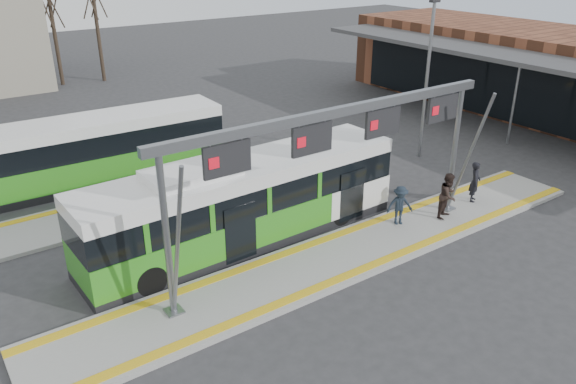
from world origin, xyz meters
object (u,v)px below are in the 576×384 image
gantry (341,139)px  hero_bus (244,203)px  passenger_b (448,195)px  passenger_a (475,182)px  passenger_c (400,205)px

gantry → hero_bus: (-2.07, 2.75, -2.78)m
passenger_b → hero_bus: bearing=139.6°
gantry → passenger_b: bearing=-4.3°
passenger_a → passenger_c: 4.06m
passenger_c → gantry: bearing=-147.7°
gantry → passenger_a: (7.32, -0.05, -3.29)m
gantry → passenger_c: size_ratio=8.36×
passenger_a → gantry: bearing=145.2°
passenger_a → passenger_c: bearing=141.3°
gantry → hero_bus: size_ratio=1.07×
hero_bus → passenger_c: (5.35, -2.50, -0.60)m
passenger_b → passenger_a: bearing=-7.6°
hero_bus → passenger_b: bearing=-24.9°
gantry → passenger_c: bearing=4.4°
passenger_a → passenger_c: (-4.04, 0.30, -0.08)m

